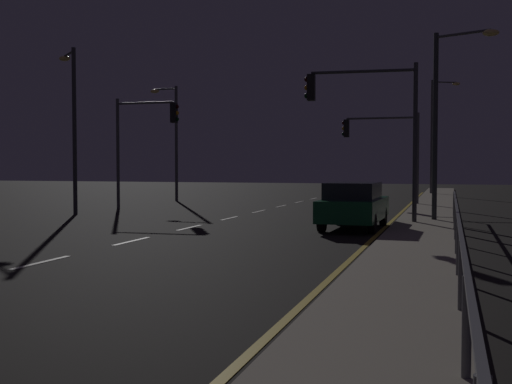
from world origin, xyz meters
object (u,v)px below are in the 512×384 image
at_px(street_lamp_mid_block, 73,115).
at_px(street_lamp_corner, 436,126).
at_px(traffic_light_far_right, 367,111).
at_px(street_lamp_across_street, 446,106).
at_px(street_lamp_median, 172,132).
at_px(traffic_light_overhead_east, 143,132).
at_px(car, 354,205).
at_px(traffic_light_near_left, 382,140).

distance_m(street_lamp_mid_block, street_lamp_corner, 27.90).
bearing_deg(street_lamp_mid_block, traffic_light_far_right, -4.62).
height_order(street_lamp_across_street, street_lamp_corner, street_lamp_corner).
bearing_deg(street_lamp_median, traffic_light_overhead_east, -76.02).
bearing_deg(car, street_lamp_median, 134.17).
height_order(street_lamp_median, street_lamp_corner, street_lamp_corner).
relative_size(traffic_light_far_right, street_lamp_mid_block, 0.78).
bearing_deg(traffic_light_overhead_east, street_lamp_corner, 55.95).
distance_m(traffic_light_far_right, traffic_light_near_left, 11.21).
xyz_separation_m(car, street_lamp_corner, (2.04, 26.31, 4.24)).
bearing_deg(street_lamp_corner, traffic_light_overhead_east, -124.05).
bearing_deg(street_lamp_mid_block, street_lamp_across_street, 0.64).
relative_size(traffic_light_far_right, traffic_light_near_left, 1.17).
relative_size(car, traffic_light_overhead_east, 0.81).
bearing_deg(street_lamp_corner, street_lamp_median, -139.58).
relative_size(car, traffic_light_near_left, 0.92).
bearing_deg(street_lamp_mid_block, street_lamp_corner, 58.00).
relative_size(car, street_lamp_median, 0.64).
distance_m(traffic_light_near_left, street_lamp_median, 12.69).
xyz_separation_m(street_lamp_median, street_lamp_mid_block, (0.33, -10.79, 0.15)).
bearing_deg(traffic_light_far_right, street_lamp_across_street, 24.39).
distance_m(street_lamp_across_street, street_lamp_corner, 23.50).
distance_m(traffic_light_overhead_east, street_lamp_median, 7.15).
height_order(traffic_light_near_left, street_lamp_corner, street_lamp_corner).
bearing_deg(street_lamp_across_street, traffic_light_near_left, 108.37).
distance_m(traffic_light_near_left, street_lamp_corner, 13.82).
bearing_deg(street_lamp_mid_block, street_lamp_median, 91.73).
height_order(traffic_light_far_right, street_lamp_mid_block, street_lamp_mid_block).
distance_m(car, street_lamp_across_street, 5.36).
bearing_deg(street_lamp_median, traffic_light_far_right, -41.72).
relative_size(traffic_light_overhead_east, street_lamp_median, 0.79).
distance_m(traffic_light_far_right, street_lamp_corner, 24.78).
distance_m(traffic_light_overhead_east, street_lamp_corner, 23.92).
xyz_separation_m(traffic_light_overhead_east, street_lamp_across_street, (14.24, -3.68, 0.50)).
distance_m(street_lamp_across_street, street_lamp_median, 19.17).
height_order(car, street_lamp_across_street, street_lamp_across_street).
bearing_deg(street_lamp_median, street_lamp_mid_block, -88.27).
relative_size(street_lamp_across_street, street_lamp_mid_block, 0.95).
xyz_separation_m(traffic_light_overhead_east, street_lamp_corner, (13.38, 19.79, 1.24)).
relative_size(traffic_light_overhead_east, traffic_light_near_left, 1.14).
relative_size(street_lamp_across_street, street_lamp_corner, 0.83).
distance_m(street_lamp_across_street, street_lamp_mid_block, 15.64).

